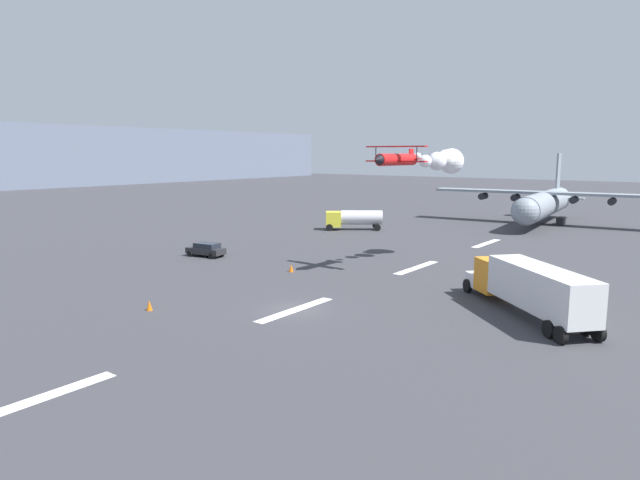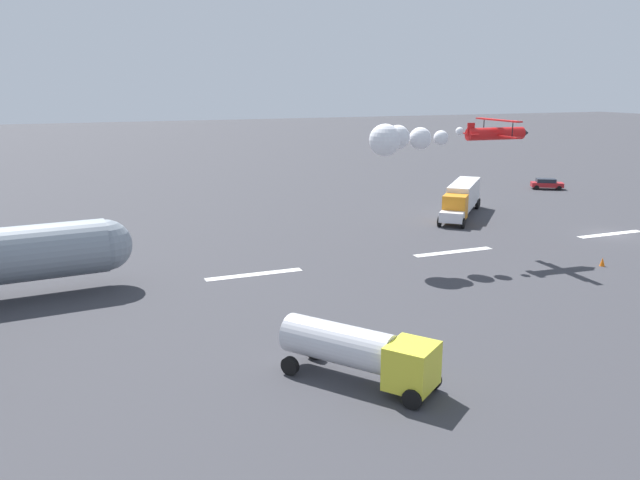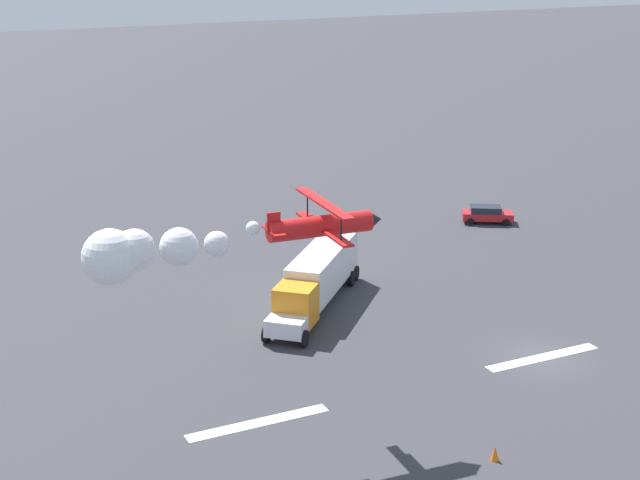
{
  "view_description": "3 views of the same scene",
  "coord_description": "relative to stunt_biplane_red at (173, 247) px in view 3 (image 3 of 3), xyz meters",
  "views": [
    {
      "loc": [
        -30.25,
        -25.06,
        11.23
      ],
      "look_at": [
        7.94,
        3.77,
        3.79
      ],
      "focal_mm": 31.34,
      "sensor_mm": 36.0,
      "label": 1
    },
    {
      "loc": [
        51.54,
        47.99,
        15.05
      ],
      "look_at": [
        32.07,
        0.0,
        2.34
      ],
      "focal_mm": 36.04,
      "sensor_mm": 36.0,
      "label": 2
    },
    {
      "loc": [
        36.42,
        43.19,
        25.06
      ],
      "look_at": [
        15.53,
        0.61,
        9.92
      ],
      "focal_mm": 54.82,
      "sensor_mm": 36.0,
      "label": 3
    }
  ],
  "objects": [
    {
      "name": "semi_truck_orange",
      "position": [
        -14.49,
        -14.01,
        -8.4
      ],
      "size": [
        11.49,
        12.1,
        3.7
      ],
      "color": "silver",
      "rests_on": "ground"
    },
    {
      "name": "traffic_cone_far",
      "position": [
        -13.3,
        8.54,
        -10.14
      ],
      "size": [
        0.44,
        0.44,
        0.75
      ],
      "primitive_type": "cone",
      "color": "orange",
      "rests_on": "ground"
    },
    {
      "name": "runway_stripe_3",
      "position": [
        -23.16,
        -0.15,
        -10.51
      ],
      "size": [
        8.0,
        0.9,
        0.01
      ],
      "primitive_type": "cube",
      "color": "white",
      "rests_on": "ground"
    },
    {
      "name": "stunt_biplane_red",
      "position": [
        0.0,
        0.0,
        0.0
      ],
      "size": [
        15.49,
        6.39,
        2.85
      ],
      "color": "red"
    },
    {
      "name": "runway_stripe_4",
      "position": [
        -4.27,
        -0.15,
        -10.51
      ],
      "size": [
        8.0,
        0.9,
        0.01
      ],
      "primitive_type": "cube",
      "color": "white",
      "rests_on": "ground"
    },
    {
      "name": "followme_car_yellow",
      "position": [
        -36.98,
        -25.49,
        -9.7
      ],
      "size": [
        4.74,
        3.83,
        1.52
      ],
      "color": "#B21E23",
      "rests_on": "ground"
    },
    {
      "name": "ground_plane",
      "position": [
        -23.16,
        -0.15,
        -10.52
      ],
      "size": [
        440.0,
        440.0,
        0.0
      ],
      "primitive_type": "plane",
      "color": "#38383D",
      "rests_on": "ground"
    }
  ]
}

